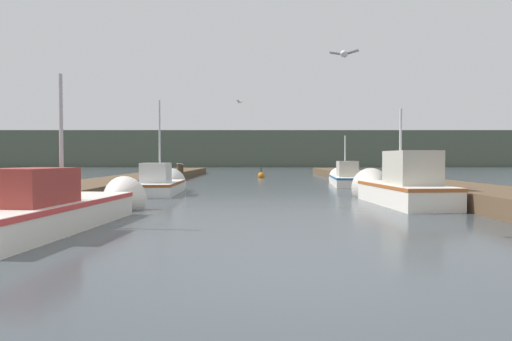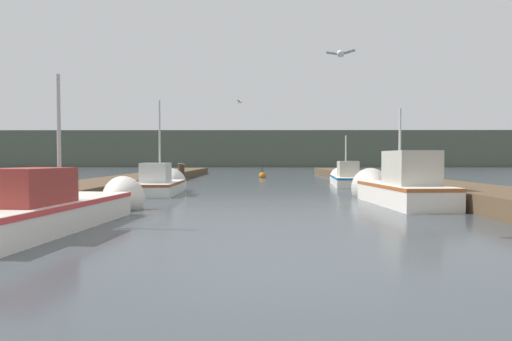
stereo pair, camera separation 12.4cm
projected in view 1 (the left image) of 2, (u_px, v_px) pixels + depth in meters
The scene contains 14 objects.
ground_plane at pixel (284, 275), 5.05m from camera, with size 200.00×200.00×0.00m.
dock_left at pixel (133, 182), 21.04m from camera, with size 2.78×40.00×0.54m.
dock_right at pixel (393, 182), 21.04m from camera, with size 2.78×40.00×0.54m.
distant_shore_ridge at pixel (258, 150), 76.70m from camera, with size 120.00×16.00×6.40m.
fishing_boat_0 at pixel (71, 206), 8.89m from camera, with size 1.92×6.07×3.65m.
fishing_boat_1 at pixel (398, 187), 13.23m from camera, with size 1.96×5.17×3.54m.
fishing_boat_2 at pixel (161, 184), 17.10m from camera, with size 1.76×4.50×4.45m.
fishing_boat_3 at pixel (345, 177), 22.63m from camera, with size 1.99×5.88×3.19m.
mooring_piling_0 at pixel (407, 184), 15.51m from camera, with size 0.30×0.30×0.98m.
mooring_piling_1 at pixel (180, 172), 26.58m from camera, with size 0.35×0.35×1.17m.
mooring_piling_2 at pixel (182, 172), 26.87m from camera, with size 0.30×0.30×1.11m.
channel_buoy at pixel (261, 176), 30.97m from camera, with size 0.55×0.55×1.05m.
seagull_lead at pixel (344, 54), 7.71m from camera, with size 0.56×0.31×0.12m.
seagull_1 at pixel (240, 102), 20.18m from camera, with size 0.31×0.56×0.12m.
Camera 1 is at (-0.35, -5.01, 1.48)m, focal length 28.00 mm.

